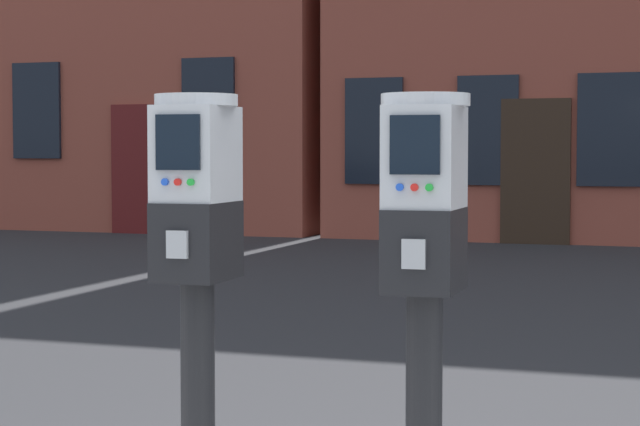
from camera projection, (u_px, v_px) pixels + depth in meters
name	position (u px, v px, depth m)	size (l,w,h in m)	color
parking_meter_near_kerb	(197.00, 257.00, 3.01)	(0.22, 0.26, 1.36)	black
parking_meter_twin_adjacent	(425.00, 267.00, 2.81)	(0.22, 0.26, 1.35)	black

